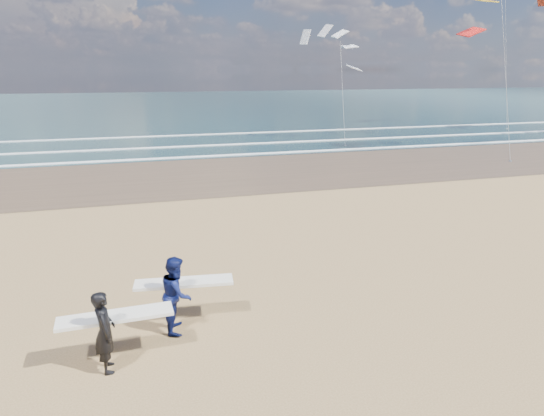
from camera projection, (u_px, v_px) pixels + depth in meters
name	position (u px, v px, depth m)	size (l,w,h in m)	color
wet_sand_strip	(449.00, 158.00, 31.79)	(220.00, 12.00, 0.01)	brown
ocean	(251.00, 104.00, 81.62)	(220.00, 100.00, 0.02)	#173134
foam_breakers	(376.00, 137.00, 41.10)	(220.00, 11.70, 0.05)	white
surfer_near	(107.00, 329.00, 9.20)	(2.22, 0.96, 1.64)	black
surfer_far	(177.00, 293.00, 10.62)	(2.25, 1.21, 1.71)	#0D154A
kite_0	(504.00, 43.00, 31.07)	(6.96, 4.87, 12.29)	slate
kite_1	(342.00, 74.00, 37.58)	(5.77, 4.73, 9.42)	slate
kite_5	(506.00, 43.00, 47.05)	(5.20, 4.67, 15.36)	slate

